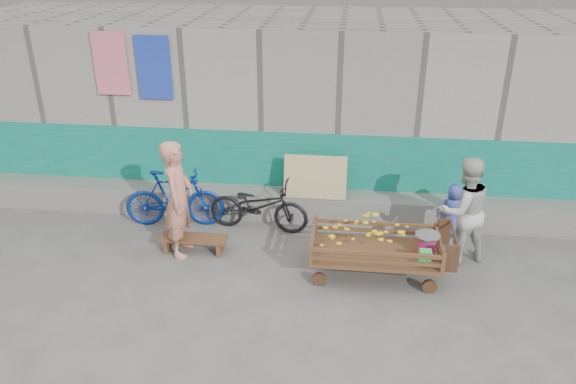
# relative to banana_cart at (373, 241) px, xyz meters

# --- Properties ---
(ground) EXTENTS (80.00, 80.00, 0.00)m
(ground) POSITION_rel_banana_cart_xyz_m (-1.20, -0.73, -0.55)
(ground) COLOR #504F4A
(ground) RESTS_ON ground
(building_wall) EXTENTS (12.00, 3.50, 3.00)m
(building_wall) POSITION_rel_banana_cart_xyz_m (-1.20, 3.32, 0.91)
(building_wall) COLOR gray
(building_wall) RESTS_ON ground
(banana_cart) EXTENTS (1.92, 0.88, 0.82)m
(banana_cart) POSITION_rel_banana_cart_xyz_m (0.00, 0.00, 0.00)
(banana_cart) COLOR #533623
(banana_cart) RESTS_ON ground
(bench) EXTENTS (0.99, 0.30, 0.25)m
(bench) POSITION_rel_banana_cart_xyz_m (-2.61, 0.34, -0.37)
(bench) COLOR #533623
(bench) RESTS_ON ground
(vendor_man) EXTENTS (0.44, 0.65, 1.76)m
(vendor_man) POSITION_rel_banana_cart_xyz_m (-2.78, 0.32, 0.32)
(vendor_man) COLOR tan
(vendor_man) RESTS_ON ground
(woman) EXTENTS (0.93, 0.83, 1.59)m
(woman) POSITION_rel_banana_cart_xyz_m (1.26, 0.59, 0.24)
(woman) COLOR beige
(woman) RESTS_ON ground
(child) EXTENTS (0.43, 0.29, 0.86)m
(child) POSITION_rel_banana_cart_xyz_m (1.26, 1.31, -0.12)
(child) COLOR #3B4BA9
(child) RESTS_ON ground
(bicycle_dark) EXTENTS (1.64, 0.72, 0.84)m
(bicycle_dark) POSITION_rel_banana_cart_xyz_m (-1.76, 1.14, -0.13)
(bicycle_dark) COLOR black
(bicycle_dark) RESTS_ON ground
(bicycle_blue) EXTENTS (1.63, 0.63, 0.95)m
(bicycle_blue) POSITION_rel_banana_cart_xyz_m (-3.12, 1.12, -0.08)
(bicycle_blue) COLOR navy
(bicycle_blue) RESTS_ON ground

